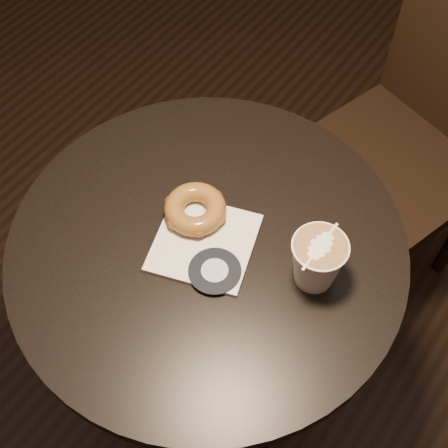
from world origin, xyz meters
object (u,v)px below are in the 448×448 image
object	(u,v)px
doughnut	(195,209)
cafe_table	(209,295)
pastry_bag	(204,243)
latte_cup	(317,262)
chair	(428,116)

from	to	relation	value
doughnut	cafe_table	bearing A→B (deg)	-32.81
pastry_bag	latte_cup	size ratio (longest dim) A/B	1.64
doughnut	latte_cup	world-z (taller)	latte_cup
cafe_table	chair	distance (m)	0.69
pastry_bag	latte_cup	xyz separation A→B (m)	(0.19, 0.05, 0.05)
latte_cup	doughnut	bearing A→B (deg)	-175.38
chair	pastry_bag	distance (m)	0.72
pastry_bag	latte_cup	world-z (taller)	latte_cup
doughnut	latte_cup	xyz separation A→B (m)	(0.23, 0.02, 0.03)
pastry_bag	cafe_table	bearing A→B (deg)	49.91
pastry_bag	doughnut	xyz separation A→B (m)	(-0.05, 0.04, 0.02)
pastry_bag	doughnut	distance (m)	0.06
cafe_table	chair	size ratio (longest dim) A/B	0.73
chair	doughnut	size ratio (longest dim) A/B	9.38
chair	latte_cup	size ratio (longest dim) A/B	10.14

